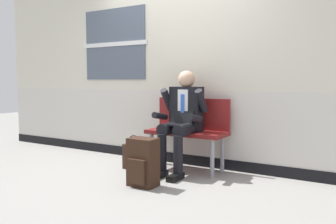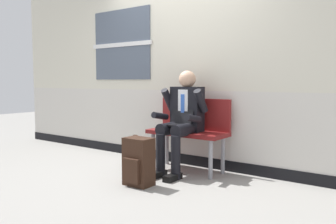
# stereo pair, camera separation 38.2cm
# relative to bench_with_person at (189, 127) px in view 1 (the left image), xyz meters

# --- Properties ---
(ground_plane) EXTENTS (18.00, 18.00, 0.00)m
(ground_plane) POSITION_rel_bench_with_person_xyz_m (-0.30, -0.29, -0.54)
(ground_plane) COLOR gray
(station_wall) EXTENTS (6.90, 0.17, 2.76)m
(station_wall) POSITION_rel_bench_with_person_xyz_m (-0.31, 0.28, 0.83)
(station_wall) COLOR beige
(station_wall) RESTS_ON ground
(bench_with_person) EXTENTS (1.01, 0.42, 0.91)m
(bench_with_person) POSITION_rel_bench_with_person_xyz_m (0.00, 0.00, 0.00)
(bench_with_person) COLOR maroon
(bench_with_person) RESTS_ON ground
(person_seated) EXTENTS (0.57, 0.70, 1.26)m
(person_seated) POSITION_rel_bench_with_person_xyz_m (-0.00, -0.20, 0.14)
(person_seated) COLOR black
(person_seated) RESTS_ON ground
(backpack) EXTENTS (0.31, 0.25, 0.52)m
(backpack) POSITION_rel_bench_with_person_xyz_m (-0.08, -0.90, -0.29)
(backpack) COLOR #331E14
(backpack) RESTS_ON ground
(handbag) EXTENTS (0.31, 0.10, 0.45)m
(handbag) POSITION_rel_bench_with_person_xyz_m (-0.58, -0.38, -0.37)
(handbag) COLOR #331E14
(handbag) RESTS_ON ground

